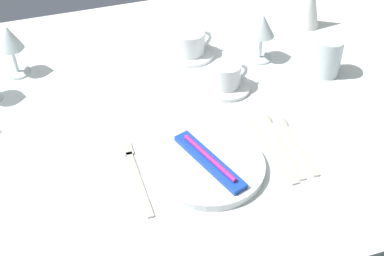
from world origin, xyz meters
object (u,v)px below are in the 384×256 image
dinner_knife (273,151)px  coffee_cup_left (190,42)px  wine_glass_left (10,41)px  napkin_folded (310,0)px  dinner_plate (209,166)px  wine_glass_centre (262,28)px  spoon_dessert (292,138)px  drink_tumbler (328,59)px  coffee_cup_far (227,75)px  toothbrush_package (209,161)px  spoon_soup (277,137)px  fork_outer (136,174)px

dinner_knife → coffee_cup_left: (-0.05, 0.44, 0.04)m
wine_glass_left → napkin_folded: napkin_folded is taller
dinner_plate → coffee_cup_left: size_ratio=2.27×
wine_glass_centre → spoon_dessert: bearing=-100.8°
wine_glass_centre → drink_tumbler: (0.14, -0.12, -0.05)m
spoon_dessert → coffee_cup_far: coffee_cup_far is taller
toothbrush_package → wine_glass_left: 0.63m
napkin_folded → spoon_soup: bearing=-124.4°
spoon_soup → wine_glass_left: size_ratio=1.63×
wine_glass_left → napkin_folded: bearing=-1.1°
toothbrush_package → coffee_cup_left: 0.46m
spoon_soup → fork_outer: bearing=-177.4°
drink_tumbler → napkin_folded: bearing=74.5°
coffee_cup_far → dinner_plate: bearing=-118.2°
dinner_plate → spoon_soup: size_ratio=1.06×
fork_outer → spoon_dessert: 0.37m
toothbrush_package → coffee_cup_left: coffee_cup_left is taller
spoon_soup → wine_glass_left: 0.72m
coffee_cup_far → drink_tumbler: bearing=-4.2°
dinner_knife → coffee_cup_far: 0.26m
dinner_plate → coffee_cup_far: bearing=61.8°
dinner_plate → wine_glass_left: bearing=126.2°
coffee_cup_left → coffee_cup_far: (0.04, -0.18, -0.00)m
spoon_dessert → fork_outer: bearing=-179.6°
coffee_cup_left → wine_glass_centre: bearing=-24.3°
fork_outer → wine_glass_centre: wine_glass_centre is taller
spoon_soup → spoon_dessert: bearing=-22.2°
coffee_cup_left → drink_tumbler: 0.37m
coffee_cup_left → drink_tumbler: drink_tumbler is taller
fork_outer → napkin_folded: napkin_folded is taller
toothbrush_package → drink_tumbler: 0.49m
spoon_dessert → coffee_cup_left: size_ratio=1.92×
dinner_knife → spoon_dessert: size_ratio=1.11×
dinner_knife → wine_glass_centre: bearing=70.9°
wine_glass_left → napkin_folded: (0.85, -0.02, -0.01)m
toothbrush_package → dinner_knife: bearing=2.7°
drink_tumbler → dinner_plate: bearing=-149.5°
spoon_dessert → wine_glass_left: 0.75m
coffee_cup_far → wine_glass_centre: (0.14, 0.10, 0.06)m
toothbrush_package → wine_glass_centre: wine_glass_centre is taller
toothbrush_package → fork_outer: (-0.16, 0.03, -0.02)m
wine_glass_left → drink_tumbler: wine_glass_left is taller
toothbrush_package → napkin_folded: 0.69m
toothbrush_package → wine_glass_centre: 0.46m
spoon_soup → coffee_cup_left: coffee_cup_left is taller
toothbrush_package → dinner_knife: size_ratio=0.93×
wine_glass_left → drink_tumbler: (0.79, -0.26, -0.05)m
dinner_knife → spoon_soup: size_ratio=0.99×
napkin_folded → spoon_dessert: bearing=-120.8°
fork_outer → dinner_knife: 0.31m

